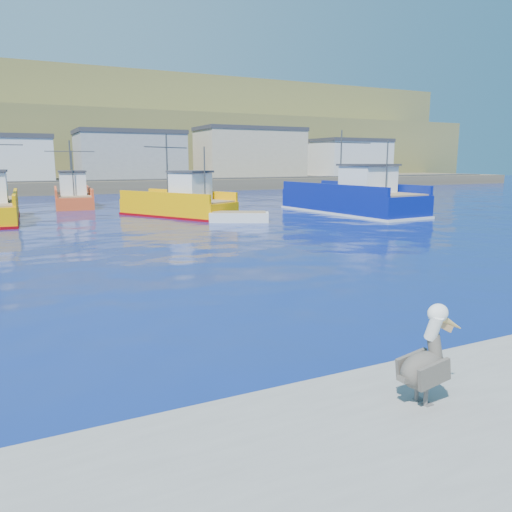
{
  "coord_description": "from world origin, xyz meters",
  "views": [
    {
      "loc": [
        -6.46,
        -9.77,
        4.17
      ],
      "look_at": [
        0.41,
        4.28,
        1.2
      ],
      "focal_mm": 35.0,
      "sensor_mm": 36.0,
      "label": 1
    }
  ],
  "objects_px": {
    "boat_orange": "(73,196)",
    "pelican": "(427,362)",
    "trawler_yellow_b": "(180,204)",
    "trawler_blue": "(353,199)",
    "skiff_far": "(312,196)",
    "skiff_mid": "(239,218)"
  },
  "relations": [
    {
      "from": "skiff_far",
      "to": "pelican",
      "type": "xyz_separation_m",
      "value": [
        -25.82,
        -44.06,
        0.91
      ]
    },
    {
      "from": "boat_orange",
      "to": "skiff_mid",
      "type": "relative_size",
      "value": 1.99
    },
    {
      "from": "trawler_blue",
      "to": "skiff_far",
      "type": "height_order",
      "value": "trawler_blue"
    },
    {
      "from": "pelican",
      "to": "skiff_mid",
      "type": "bearing_deg",
      "value": 71.78
    },
    {
      "from": "boat_orange",
      "to": "skiff_far",
      "type": "bearing_deg",
      "value": 0.62
    },
    {
      "from": "boat_orange",
      "to": "pelican",
      "type": "relative_size",
      "value": 5.5
    },
    {
      "from": "trawler_yellow_b",
      "to": "trawler_blue",
      "type": "height_order",
      "value": "trawler_blue"
    },
    {
      "from": "skiff_mid",
      "to": "skiff_far",
      "type": "relative_size",
      "value": 1.14
    },
    {
      "from": "trawler_yellow_b",
      "to": "pelican",
      "type": "bearing_deg",
      "value": -100.81
    },
    {
      "from": "skiff_mid",
      "to": "trawler_yellow_b",
      "type": "bearing_deg",
      "value": 117.11
    },
    {
      "from": "skiff_mid",
      "to": "pelican",
      "type": "relative_size",
      "value": 2.77
    },
    {
      "from": "trawler_blue",
      "to": "pelican",
      "type": "relative_size",
      "value": 8.8
    },
    {
      "from": "trawler_blue",
      "to": "skiff_mid",
      "type": "height_order",
      "value": "trawler_blue"
    },
    {
      "from": "trawler_blue",
      "to": "boat_orange",
      "type": "height_order",
      "value": "trawler_blue"
    },
    {
      "from": "boat_orange",
      "to": "pelican",
      "type": "bearing_deg",
      "value": -89.54
    },
    {
      "from": "trawler_yellow_b",
      "to": "skiff_mid",
      "type": "relative_size",
      "value": 2.32
    },
    {
      "from": "trawler_blue",
      "to": "boat_orange",
      "type": "bearing_deg",
      "value": 141.54
    },
    {
      "from": "trawler_blue",
      "to": "skiff_mid",
      "type": "xyz_separation_m",
      "value": [
        -10.87,
        -1.54,
        -0.87
      ]
    },
    {
      "from": "trawler_yellow_b",
      "to": "skiff_mid",
      "type": "height_order",
      "value": "trawler_yellow_b"
    },
    {
      "from": "trawler_yellow_b",
      "to": "skiff_far",
      "type": "height_order",
      "value": "trawler_yellow_b"
    },
    {
      "from": "trawler_yellow_b",
      "to": "boat_orange",
      "type": "height_order",
      "value": "trawler_yellow_b"
    },
    {
      "from": "skiff_mid",
      "to": "pelican",
      "type": "height_order",
      "value": "pelican"
    }
  ]
}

